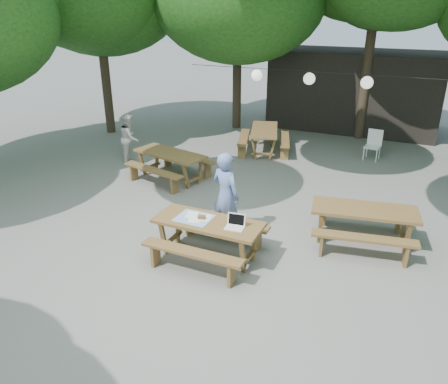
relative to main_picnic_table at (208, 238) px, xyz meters
name	(u,v)px	position (x,y,z in m)	size (l,w,h in m)	color
ground	(232,252)	(0.34, 0.33, -0.39)	(80.00, 80.00, 0.00)	#61615D
pavilion	(355,90)	(0.84, 10.83, 1.01)	(6.00, 3.00, 2.80)	black
main_picnic_table	(208,238)	(0.00, 0.00, 0.00)	(2.00, 1.58, 0.75)	brown
picnic_table_nw	(171,165)	(-2.68, 3.13, 0.00)	(2.21, 1.97, 0.75)	brown
picnic_table_ne	(363,225)	(2.53, 1.72, 0.00)	(2.14, 1.88, 0.75)	brown
picnic_table_far_w	(264,140)	(-1.20, 6.43, 0.00)	(2.08, 2.29, 0.75)	brown
woman	(226,195)	(-0.07, 0.93, 0.50)	(0.64, 0.42, 1.77)	#667EB9
second_person	(130,138)	(-4.55, 3.93, 0.33)	(0.70, 0.54, 1.44)	white
plastic_chair	(372,151)	(2.05, 7.07, -0.13)	(0.49, 0.49, 0.90)	white
laptop	(235,224)	(0.54, -0.01, 0.42)	(0.36, 0.30, 0.24)	white
tabletop_clutter	(196,218)	(-0.26, 0.01, 0.37)	(0.66, 0.56, 0.08)	#386FC1
paper_lanterns	(310,79)	(0.15, 6.33, 2.02)	(9.00, 0.34, 0.38)	black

